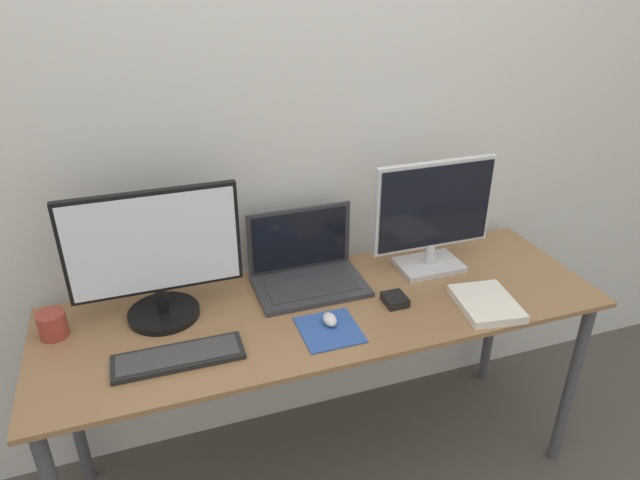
% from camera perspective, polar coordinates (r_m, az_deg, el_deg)
% --- Properties ---
extents(wall_back, '(7.00, 0.05, 2.50)m').
position_cam_1_polar(wall_back, '(2.01, -2.80, 10.95)').
color(wall_back, silver).
rests_on(wall_back, ground_plane).
extents(desk, '(1.85, 0.60, 0.75)m').
position_cam_1_polar(desk, '(1.95, 0.67, -8.74)').
color(desk, olive).
rests_on(desk, ground_plane).
extents(monitor_left, '(0.53, 0.23, 0.43)m').
position_cam_1_polar(monitor_left, '(1.81, -16.14, -1.52)').
color(monitor_left, black).
rests_on(monitor_left, desk).
extents(monitor_right, '(0.45, 0.16, 0.41)m').
position_cam_1_polar(monitor_right, '(2.06, 11.29, 2.44)').
color(monitor_right, silver).
rests_on(monitor_right, desk).
extents(laptop, '(0.38, 0.25, 0.25)m').
position_cam_1_polar(laptop, '(2.00, -1.40, -2.67)').
color(laptop, '#333338').
rests_on(laptop, desk).
extents(keyboard, '(0.38, 0.13, 0.02)m').
position_cam_1_polar(keyboard, '(1.72, -13.98, -11.28)').
color(keyboard, black).
rests_on(keyboard, desk).
extents(mousepad, '(0.18, 0.19, 0.00)m').
position_cam_1_polar(mousepad, '(1.79, 0.96, -8.97)').
color(mousepad, '#2D519E').
rests_on(mousepad, desk).
extents(mouse, '(0.04, 0.07, 0.03)m').
position_cam_1_polar(mouse, '(1.80, 0.98, -7.95)').
color(mouse, silver).
rests_on(mouse, mousepad).
extents(book, '(0.21, 0.25, 0.03)m').
position_cam_1_polar(book, '(1.97, 16.29, -6.11)').
color(book, silver).
rests_on(book, desk).
extents(mug, '(0.08, 0.08, 0.08)m').
position_cam_1_polar(mug, '(1.92, -25.18, -7.67)').
color(mug, '#99382D').
rests_on(mug, desk).
extents(power_brick, '(0.07, 0.08, 0.03)m').
position_cam_1_polar(power_brick, '(1.92, 7.50, -5.93)').
color(power_brick, black).
rests_on(power_brick, desk).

